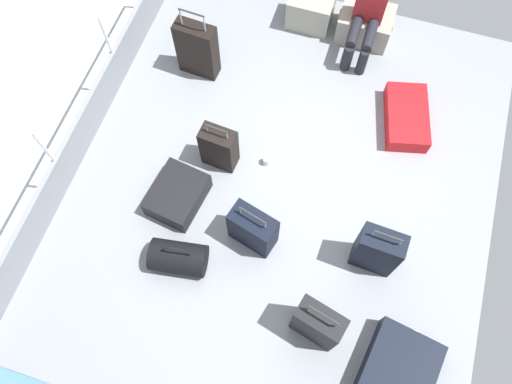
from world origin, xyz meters
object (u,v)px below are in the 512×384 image
object	(u,v)px
suitcase_6	(178,195)
suitcase_1	(219,148)
suitcase_0	(377,250)
cargo_crate_1	(365,24)
passenger_seated	(368,13)
suitcase_5	(197,49)
cargo_crate_0	(311,10)
duffel_bag	(178,258)
suitcase_7	(406,117)
suitcase_2	(398,373)
suitcase_4	(253,229)
suitcase_3	(318,324)
paper_cup	(267,161)

from	to	relation	value
suitcase_6	suitcase_1	bearing A→B (deg)	65.22
suitcase_0	suitcase_1	world-z (taller)	suitcase_0
cargo_crate_1	passenger_seated	world-z (taller)	passenger_seated
suitcase_1	suitcase_5	world-z (taller)	suitcase_5
cargo_crate_0	duffel_bag	bearing A→B (deg)	-97.08
passenger_seated	duffel_bag	bearing A→B (deg)	-108.92
cargo_crate_1	suitcase_6	distance (m)	3.03
cargo_crate_1	suitcase_7	size ratio (longest dim) A/B	0.75
suitcase_2	duffel_bag	bearing A→B (deg)	170.12
passenger_seated	duffel_bag	world-z (taller)	passenger_seated
suitcase_5	cargo_crate_1	bearing A→B (deg)	32.50
suitcase_0	suitcase_5	xyz separation A→B (m)	(-2.41, 1.67, 0.03)
suitcase_0	duffel_bag	world-z (taller)	suitcase_0
cargo_crate_0	suitcase_4	world-z (taller)	suitcase_4
suitcase_6	duffel_bag	size ratio (longest dim) A/B	1.14
cargo_crate_1	suitcase_2	distance (m)	3.91
suitcase_3	suitcase_6	distance (m)	1.90
suitcase_1	suitcase_7	size ratio (longest dim) A/B	0.78
cargo_crate_0	suitcase_2	world-z (taller)	cargo_crate_0
suitcase_3	suitcase_4	size ratio (longest dim) A/B	1.19
suitcase_6	duffel_bag	world-z (taller)	duffel_bag
suitcase_3	suitcase_5	size ratio (longest dim) A/B	0.84
passenger_seated	suitcase_4	world-z (taller)	passenger_seated
suitcase_3	suitcase_5	distance (m)	3.22
cargo_crate_0	suitcase_1	distance (m)	2.19
cargo_crate_0	suitcase_7	size ratio (longest dim) A/B	0.64
cargo_crate_0	cargo_crate_1	bearing A→B (deg)	0.35
suitcase_0	passenger_seated	bearing A→B (deg)	105.33
cargo_crate_1	suitcase_7	distance (m)	1.29
duffel_bag	suitcase_1	bearing A→B (deg)	89.74
cargo_crate_0	passenger_seated	bearing A→B (deg)	-14.57
cargo_crate_1	suitcase_2	world-z (taller)	cargo_crate_1
suitcase_4	duffel_bag	size ratio (longest dim) A/B	1.12
cargo_crate_0	paper_cup	distance (m)	2.03
suitcase_5	suitcase_6	xyz separation A→B (m)	(0.36, -1.63, -0.23)
suitcase_4	duffel_bag	distance (m)	0.77
suitcase_0	duffel_bag	xyz separation A→B (m)	(-1.79, -0.59, -0.17)
suitcase_4	suitcase_2	bearing A→B (deg)	-27.59
suitcase_7	duffel_bag	world-z (taller)	duffel_bag
suitcase_5	suitcase_7	distance (m)	2.44
cargo_crate_1	suitcase_0	size ratio (longest dim) A/B	0.84
cargo_crate_0	suitcase_3	world-z (taller)	suitcase_3
suitcase_1	paper_cup	bearing A→B (deg)	13.85
cargo_crate_0	suitcase_2	size ratio (longest dim) A/B	0.65
paper_cup	suitcase_5	bearing A→B (deg)	139.57
cargo_crate_1	duffel_bag	size ratio (longest dim) A/B	1.11
suitcase_6	cargo_crate_1	bearing A→B (deg)	63.71
suitcase_6	suitcase_7	bearing A→B (deg)	38.58
passenger_seated	suitcase_7	xyz separation A→B (m)	(0.72, -0.89, -0.45)
suitcase_1	suitcase_3	world-z (taller)	suitcase_3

